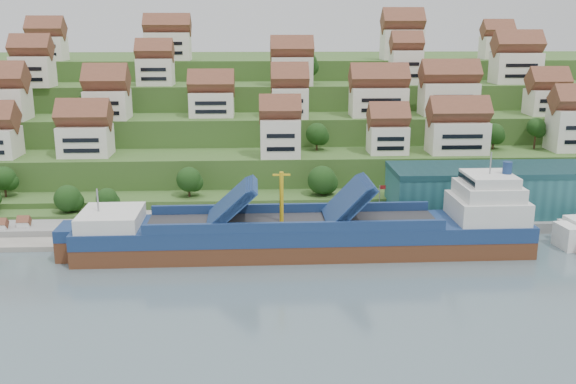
{
  "coord_description": "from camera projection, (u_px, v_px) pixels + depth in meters",
  "views": [
    {
      "loc": [
        -6.64,
        -114.6,
        41.74
      ],
      "look_at": [
        -0.41,
        14.0,
        8.0
      ],
      "focal_mm": 40.0,
      "sensor_mm": 36.0,
      "label": 1
    }
  ],
  "objects": [
    {
      "name": "ground",
      "position": [
        294.0,
        251.0,
        121.62
      ],
      "size": [
        300.0,
        300.0,
        0.0
      ],
      "primitive_type": "plane",
      "color": "slate",
      "rests_on": "ground"
    },
    {
      "name": "quay",
      "position": [
        383.0,
        221.0,
        136.77
      ],
      "size": [
        180.0,
        14.0,
        2.2
      ],
      "primitive_type": "cube",
      "color": "gray",
      "rests_on": "ground"
    },
    {
      "name": "hillside_village",
      "position": [
        295.0,
        92.0,
        173.45
      ],
      "size": [
        156.14,
        62.83,
        29.12
      ],
      "color": "white",
      "rests_on": "ground"
    },
    {
      "name": "warehouse",
      "position": [
        529.0,
        189.0,
        138.65
      ],
      "size": [
        60.0,
        15.0,
        10.0
      ],
      "primitive_type": "cube",
      "color": "#235B60",
      "rests_on": "quay"
    },
    {
      "name": "cargo_ship",
      "position": [
        317.0,
        234.0,
        120.35
      ],
      "size": [
        84.27,
        13.75,
        18.75
      ],
      "rotation": [
        0.0,
        0.0,
        0.01
      ],
      "color": "#59301B",
      "rests_on": "ground"
    },
    {
      "name": "pebble_beach",
      "position": [
        6.0,
        234.0,
        130.38
      ],
      "size": [
        45.0,
        20.0,
        1.0
      ],
      "primitive_type": "cube",
      "color": "gray",
      "rests_on": "ground"
    },
    {
      "name": "hillside_trees",
      "position": [
        244.0,
        130.0,
        159.38
      ],
      "size": [
        140.38,
        62.54,
        31.48
      ],
      "color": "#1D4115",
      "rests_on": "ground"
    },
    {
      "name": "flagpole",
      "position": [
        380.0,
        201.0,
        130.38
      ],
      "size": [
        1.28,
        0.16,
        8.0
      ],
      "color": "gray",
      "rests_on": "quay"
    },
    {
      "name": "hillside",
      "position": [
        277.0,
        118.0,
        218.97
      ],
      "size": [
        260.0,
        128.0,
        31.0
      ],
      "color": "#2D4C1E",
      "rests_on": "ground"
    }
  ]
}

